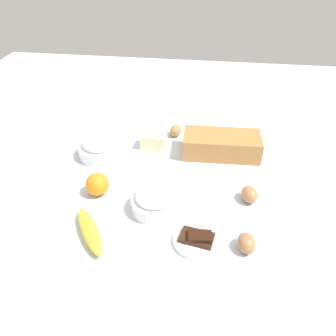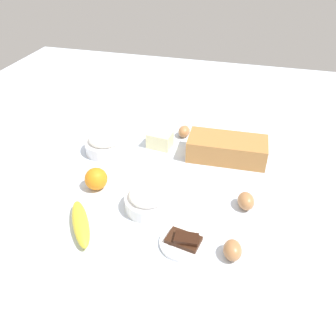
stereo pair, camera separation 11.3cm
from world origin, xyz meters
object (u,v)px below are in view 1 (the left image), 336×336
at_px(flour_bowl, 99,147).
at_px(banana, 90,231).
at_px(chocolate_plate, 197,239).
at_px(orange_fruit, 97,184).
at_px(sugar_bowl, 155,201).
at_px(loaf_pan, 222,144).
at_px(egg_loose, 246,243).
at_px(egg_beside_bowl, 249,194).
at_px(butter_block, 154,141).
at_px(egg_near_butter, 176,131).

relative_size(flour_bowl, banana, 0.81).
bearing_deg(chocolate_plate, orange_fruit, 153.85).
distance_m(sugar_bowl, chocolate_plate, 0.18).
xyz_separation_m(loaf_pan, sugar_bowl, (-0.19, -0.33, -0.01)).
distance_m(egg_loose, chocolate_plate, 0.13).
bearing_deg(orange_fruit, egg_loose, -20.26).
bearing_deg(sugar_bowl, egg_beside_bowl, 15.49).
bearing_deg(butter_block, egg_beside_bowl, -37.11).
height_order(loaf_pan, butter_block, loaf_pan).
bearing_deg(egg_loose, chocolate_plate, 176.44).
xyz_separation_m(butter_block, egg_beside_bowl, (0.34, -0.26, -0.01)).
height_order(orange_fruit, chocolate_plate, orange_fruit).
bearing_deg(banana, egg_loose, 1.39).
xyz_separation_m(flour_bowl, egg_near_butter, (0.26, 0.18, -0.01)).
bearing_deg(chocolate_plate, egg_loose, -3.56).
relative_size(sugar_bowl, banana, 0.75).
relative_size(egg_near_butter, egg_beside_bowl, 0.91).
xyz_separation_m(flour_bowl, chocolate_plate, (0.38, -0.37, -0.02)).
xyz_separation_m(flour_bowl, orange_fruit, (0.06, -0.21, 0.00)).
bearing_deg(sugar_bowl, egg_loose, -24.42).
height_order(sugar_bowl, egg_beside_bowl, sugar_bowl).
bearing_deg(butter_block, banana, -101.71).
xyz_separation_m(egg_loose, chocolate_plate, (-0.13, 0.01, -0.01)).
relative_size(banana, butter_block, 2.11).
bearing_deg(banana, loaf_pan, 52.54).
relative_size(sugar_bowl, orange_fruit, 1.93).
bearing_deg(egg_loose, egg_beside_bowl, 84.63).
height_order(loaf_pan, orange_fruit, loaf_pan).
bearing_deg(sugar_bowl, loaf_pan, 59.54).
distance_m(egg_near_butter, chocolate_plate, 0.57).
height_order(loaf_pan, egg_beside_bowl, loaf_pan).
distance_m(sugar_bowl, egg_near_butter, 0.44).
xyz_separation_m(flour_bowl, egg_loose, (0.51, -0.38, -0.01)).
bearing_deg(flour_bowl, banana, -76.87).
distance_m(orange_fruit, egg_beside_bowl, 0.48).
bearing_deg(flour_bowl, egg_loose, -36.39).
bearing_deg(butter_block, flour_bowl, -156.82).
height_order(butter_block, egg_beside_bowl, butter_block).
bearing_deg(butter_block, chocolate_plate, -66.49).
xyz_separation_m(orange_fruit, egg_near_butter, (0.20, 0.39, -0.01)).
bearing_deg(chocolate_plate, loaf_pan, 82.40).
relative_size(banana, egg_near_butter, 3.27).
xyz_separation_m(orange_fruit, butter_block, (0.13, 0.29, -0.01)).
bearing_deg(egg_near_butter, butter_block, -125.76).
distance_m(sugar_bowl, orange_fruit, 0.20).
relative_size(orange_fruit, chocolate_plate, 0.56).
xyz_separation_m(sugar_bowl, egg_beside_bowl, (0.28, 0.08, -0.01)).
bearing_deg(orange_fruit, egg_near_butter, 62.69).
bearing_deg(egg_beside_bowl, egg_loose, -95.37).
bearing_deg(egg_near_butter, egg_loose, -65.62).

